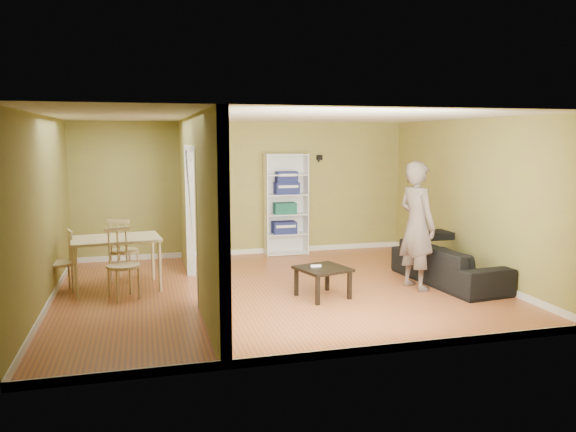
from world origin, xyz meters
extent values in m
plane|color=#BC652D|center=(0.00, 0.00, 0.00)|extent=(6.50, 6.50, 0.00)
plane|color=white|center=(0.00, 0.00, 2.60)|extent=(6.50, 6.50, 0.00)
plane|color=olive|center=(0.00, 2.75, 1.30)|extent=(6.50, 0.00, 6.50)
plane|color=olive|center=(0.00, -2.75, 1.30)|extent=(6.50, 0.00, 6.50)
plane|color=olive|center=(-3.25, 0.00, 1.30)|extent=(0.00, 5.50, 5.50)
plane|color=olive|center=(3.25, 0.00, 1.30)|extent=(0.00, 5.50, 5.50)
cube|color=black|center=(1.50, 2.69, 1.90)|extent=(0.10, 0.10, 0.10)
imported|color=black|center=(2.70, -0.29, 0.40)|extent=(2.20, 1.12, 0.81)
imported|color=slate|center=(2.05, -0.43, 1.14)|extent=(0.96, 0.83, 2.28)
cube|color=white|center=(0.37, 2.56, 0.99)|extent=(0.02, 0.37, 1.99)
cube|color=white|center=(1.18, 2.56, 0.99)|extent=(0.02, 0.37, 1.99)
cube|color=white|center=(0.77, 2.73, 0.99)|extent=(0.84, 0.02, 1.99)
cube|color=white|center=(0.77, 2.56, 0.02)|extent=(0.80, 0.37, 0.02)
cube|color=white|center=(0.77, 2.56, 0.41)|extent=(0.80, 0.37, 0.02)
cube|color=white|center=(0.77, 2.56, 0.80)|extent=(0.80, 0.37, 0.02)
cube|color=white|center=(0.77, 2.56, 1.19)|extent=(0.80, 0.37, 0.02)
cube|color=white|center=(0.77, 2.56, 1.58)|extent=(0.80, 0.37, 0.02)
cube|color=white|center=(0.77, 2.56, 1.97)|extent=(0.80, 0.37, 0.02)
cube|color=navy|center=(0.73, 2.56, 0.54)|extent=(0.46, 0.30, 0.24)
cube|color=teal|center=(0.75, 2.56, 0.92)|extent=(0.43, 0.28, 0.22)
cube|color=navy|center=(0.78, 2.56, 1.32)|extent=(0.46, 0.30, 0.24)
cube|color=navy|center=(0.78, 2.56, 1.51)|extent=(0.41, 0.26, 0.21)
cube|color=black|center=(0.52, -0.54, 0.42)|extent=(0.66, 0.66, 0.04)
cube|color=black|center=(0.25, -0.82, 0.20)|extent=(0.06, 0.06, 0.40)
cube|color=black|center=(0.80, -0.82, 0.20)|extent=(0.06, 0.06, 0.40)
cube|color=black|center=(0.25, -0.27, 0.20)|extent=(0.06, 0.06, 0.40)
cube|color=black|center=(0.80, -0.27, 0.20)|extent=(0.06, 0.06, 0.40)
cube|color=white|center=(0.44, -0.48, 0.46)|extent=(0.15, 0.04, 0.03)
cube|color=beige|center=(-2.36, 0.67, 0.78)|extent=(1.28, 0.85, 0.04)
cylinder|color=beige|center=(-2.95, 0.30, 0.38)|extent=(0.05, 0.05, 0.76)
cylinder|color=beige|center=(-1.78, 0.30, 0.38)|extent=(0.05, 0.05, 0.76)
cylinder|color=beige|center=(-2.95, 1.04, 0.38)|extent=(0.05, 0.05, 0.76)
cylinder|color=beige|center=(-1.78, 1.04, 0.38)|extent=(0.05, 0.05, 0.76)
camera|label=1|loc=(-1.95, -8.04, 2.29)|focal=35.00mm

